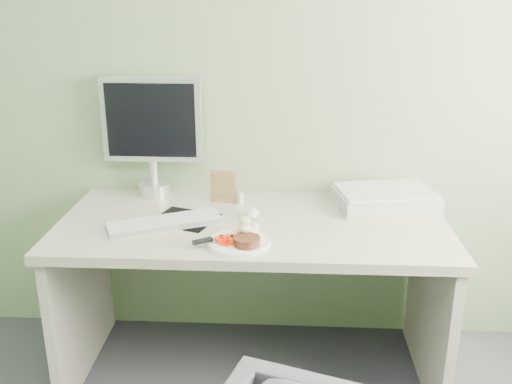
# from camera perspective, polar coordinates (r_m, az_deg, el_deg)

# --- Properties ---
(wall_back) EXTENTS (3.50, 0.00, 3.50)m
(wall_back) POSITION_cam_1_polar(r_m,az_deg,el_deg) (2.57, 0.16, 13.24)
(wall_back) COLOR gray
(wall_back) RESTS_ON floor
(desk) EXTENTS (1.60, 0.75, 0.73)m
(desk) POSITION_cam_1_polar(r_m,az_deg,el_deg) (2.43, -0.32, -6.93)
(desk) COLOR #AFA693
(desk) RESTS_ON floor
(plate) EXTENTS (0.24, 0.24, 0.01)m
(plate) POSITION_cam_1_polar(r_m,az_deg,el_deg) (2.14, -1.70, -5.11)
(plate) COLOR white
(plate) RESTS_ON desk
(steak) EXTENTS (0.12, 0.12, 0.03)m
(steak) POSITION_cam_1_polar(r_m,az_deg,el_deg) (2.10, -0.93, -4.93)
(steak) COLOR black
(steak) RESTS_ON plate
(potato_pile) EXTENTS (0.11, 0.09, 0.06)m
(potato_pile) POSITION_cam_1_polar(r_m,az_deg,el_deg) (2.18, -0.81, -3.62)
(potato_pile) COLOR tan
(potato_pile) RESTS_ON plate
(carrot_heap) EXTENTS (0.07, 0.07, 0.04)m
(carrot_heap) POSITION_cam_1_polar(r_m,az_deg,el_deg) (2.12, -3.08, -4.62)
(carrot_heap) COLOR #FF2905
(carrot_heap) RESTS_ON plate
(steak_knife) EXTENTS (0.18, 0.12, 0.01)m
(steak_knife) POSITION_cam_1_polar(r_m,az_deg,el_deg) (2.13, -4.58, -4.74)
(steak_knife) COLOR silver
(steak_knife) RESTS_ON plate
(mousepad) EXTENTS (0.30, 0.28, 0.00)m
(mousepad) POSITION_cam_1_polar(r_m,az_deg,el_deg) (2.39, -7.16, -2.70)
(mousepad) COLOR black
(mousepad) RESTS_ON desk
(keyboard) EXTENTS (0.46, 0.31, 0.02)m
(keyboard) POSITION_cam_1_polar(r_m,az_deg,el_deg) (2.33, -9.12, -3.02)
(keyboard) COLOR white
(keyboard) RESTS_ON desk
(computer_mouse) EXTENTS (0.07, 0.11, 0.04)m
(computer_mouse) POSITION_cam_1_polar(r_m,az_deg,el_deg) (2.39, -0.39, -2.11)
(computer_mouse) COLOR white
(computer_mouse) RESTS_ON desk
(photo_frame) EXTENTS (0.12, 0.03, 0.15)m
(photo_frame) POSITION_cam_1_polar(r_m,az_deg,el_deg) (2.55, -3.25, 0.57)
(photo_frame) COLOR olive
(photo_frame) RESTS_ON desk
(eyedrop_bottle) EXTENTS (0.02, 0.02, 0.06)m
(eyedrop_bottle) POSITION_cam_1_polar(r_m,az_deg,el_deg) (2.53, -1.51, -0.61)
(eyedrop_bottle) COLOR white
(eyedrop_bottle) RESTS_ON desk
(scanner) EXTENTS (0.47, 0.36, 0.07)m
(scanner) POSITION_cam_1_polar(r_m,az_deg,el_deg) (2.58, 12.72, -0.64)
(scanner) COLOR #AEB1B5
(scanner) RESTS_ON desk
(monitor) EXTENTS (0.45, 0.14, 0.54)m
(monitor) POSITION_cam_1_polar(r_m,az_deg,el_deg) (2.63, -10.36, 6.13)
(monitor) COLOR silver
(monitor) RESTS_ON desk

